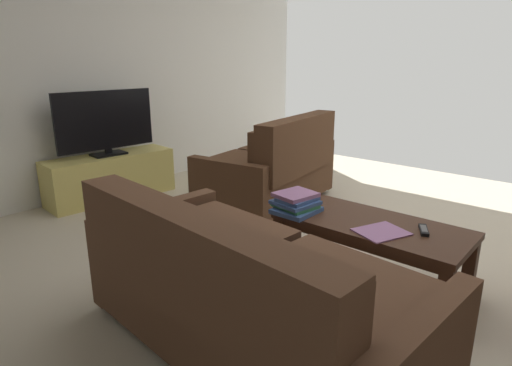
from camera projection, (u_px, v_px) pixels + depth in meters
ground_plane at (358, 259)px, 3.11m from camera, size 5.81×5.74×0.01m
wall_right at (118, 62)px, 4.55m from camera, size 0.12×5.74×2.68m
sofa_main at (243, 291)px, 2.02m from camera, size 1.81×0.99×0.80m
loveseat_near at (274, 169)px, 4.11m from camera, size 0.98×1.51×0.88m
coffee_table at (371, 232)px, 2.70m from camera, size 1.17×0.54×0.41m
tv_stand at (111, 177)px, 4.37m from camera, size 0.49×1.28×0.46m
flat_tv at (105, 122)px, 4.21m from camera, size 0.22×0.98×0.63m
book_stack at (296, 203)px, 2.84m from camera, size 0.28×0.30×0.13m
tv_remote at (424, 230)px, 2.52m from camera, size 0.11×0.16×0.02m
loose_magazine at (381, 232)px, 2.51m from camera, size 0.32×0.34×0.01m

